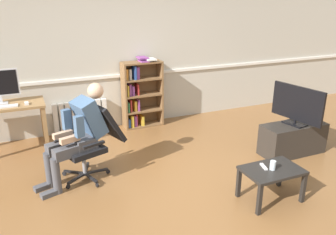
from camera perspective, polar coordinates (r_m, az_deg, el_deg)
ground_plane at (r=4.13m, az=2.84°, el=-13.21°), size 18.00×18.00×0.00m
back_wall at (r=6.02m, az=-8.28°, el=11.02°), size 12.00×0.13×2.70m
computer_desk at (r=5.50m, az=-25.55°, el=0.71°), size 1.11×0.57×0.76m
keyboard at (r=5.33m, az=-26.00°, el=1.60°), size 0.42×0.12×0.02m
computer_mouse at (r=5.33m, az=-22.53°, el=2.20°), size 0.06×0.10×0.03m
bookshelf at (r=6.07m, az=-4.76°, el=3.88°), size 0.70×0.30×1.24m
radiator at (r=6.03m, az=-14.34°, el=0.09°), size 0.90×0.08×0.55m
office_chair at (r=4.49m, az=-12.26°, el=-3.36°), size 0.87×0.69×0.95m
person_seated at (r=4.35m, az=-14.69°, el=-2.37°), size 0.98×0.59×1.23m
tv_stand at (r=5.41m, az=20.05°, el=-3.34°), size 0.97×0.40×0.46m
tv_screen at (r=5.24m, az=20.74°, el=2.00°), size 0.26×0.82×0.57m
coffee_table at (r=4.11m, az=16.93°, el=-8.94°), size 0.67×0.45×0.39m
drinking_glass at (r=4.04m, az=17.08°, el=-7.62°), size 0.06×0.06×0.11m
spare_remote at (r=4.08m, az=15.67°, el=-7.88°), size 0.07×0.15×0.02m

